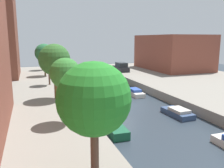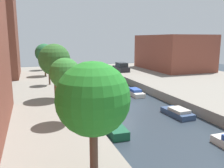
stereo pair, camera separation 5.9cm
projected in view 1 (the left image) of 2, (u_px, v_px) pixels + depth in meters
ground_plane at (125, 106)px, 25.06m from camera, size 84.00×84.00×0.00m
low_block_right at (172, 52)px, 47.25m from camera, size 10.00×14.77×6.79m
street_tree_0 at (94, 99)px, 9.59m from camera, size 3.11×3.11×5.21m
street_tree_1 at (65, 74)px, 16.86m from camera, size 2.25×2.25×4.75m
street_tree_2 at (55, 60)px, 23.49m from camera, size 3.19×3.19×5.60m
street_tree_3 at (48, 56)px, 30.84m from camera, size 2.13×2.13×4.99m
street_tree_4 at (44, 53)px, 38.44m from camera, size 3.03×3.03×5.29m
street_tree_5 at (42, 53)px, 45.69m from camera, size 2.64×2.64×4.68m
parked_car at (121, 68)px, 44.46m from camera, size 1.92×4.64×1.68m
moored_boat_left_2 at (115, 129)px, 17.80m from camera, size 1.36×3.27×0.62m
moored_boat_left_3 at (91, 102)px, 25.37m from camera, size 1.38×3.28×0.60m
moored_boat_left_4 at (76, 88)px, 32.36m from camera, size 1.67×4.50×0.97m
moored_boat_left_5 at (69, 79)px, 39.54m from camera, size 1.53×3.83×0.92m
moored_boat_right_2 at (178, 113)px, 21.78m from camera, size 1.64×3.42×0.77m
moored_boat_right_3 at (135, 93)px, 29.73m from camera, size 1.44×3.49×0.84m
moored_boat_right_4 at (115, 82)px, 36.92m from camera, size 1.41×3.88×0.61m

